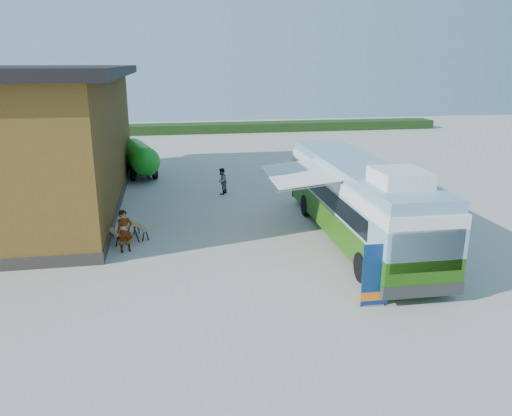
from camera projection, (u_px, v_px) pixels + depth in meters
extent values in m
plane|color=#BCB7AD|center=(264.00, 254.00, 20.86)|extent=(100.00, 100.00, 0.00)
cube|color=brown|center=(43.00, 141.00, 27.52)|extent=(8.00, 20.00, 7.00)
cube|color=black|center=(34.00, 71.00, 26.47)|extent=(9.60, 21.20, 0.50)
cube|color=#332D28|center=(50.00, 198.00, 28.44)|extent=(8.10, 20.10, 0.50)
cube|color=#264419|center=(268.00, 127.00, 57.97)|extent=(40.00, 3.00, 1.00)
cube|color=#306811|center=(355.00, 218.00, 22.33)|extent=(3.08, 13.26, 1.21)
cube|color=#78A4BB|center=(357.00, 194.00, 22.02)|extent=(3.08, 13.26, 0.99)
cube|color=black|center=(323.00, 193.00, 22.34)|extent=(0.31, 10.99, 0.77)
cube|color=black|center=(381.00, 190.00, 22.74)|extent=(0.31, 10.99, 0.77)
cube|color=white|center=(357.00, 178.00, 21.81)|extent=(3.08, 13.26, 0.49)
cube|color=#78A4BB|center=(358.00, 168.00, 21.68)|extent=(2.90, 13.03, 0.44)
cube|color=white|center=(400.00, 177.00, 17.58)|extent=(1.81, 2.02, 0.55)
cube|color=black|center=(427.00, 251.00, 15.84)|extent=(2.47, 0.12, 1.43)
cube|color=#2D2D2D|center=(423.00, 290.00, 16.27)|extent=(2.80, 0.27, 0.44)
cube|color=#2D2D2D|center=(316.00, 192.00, 28.63)|extent=(2.80, 0.27, 0.44)
cylinder|color=black|center=(363.00, 267.00, 18.10)|extent=(0.36, 1.11, 1.10)
cylinder|color=black|center=(427.00, 263.00, 18.47)|extent=(0.36, 1.11, 1.10)
cylinder|color=black|center=(306.00, 205.00, 25.92)|extent=(0.36, 1.11, 1.10)
cylinder|color=black|center=(352.00, 203.00, 26.29)|extent=(0.36, 1.11, 1.10)
cube|color=white|center=(301.00, 176.00, 21.73)|extent=(2.97, 4.65, 0.35)
cube|color=#A5A8AD|center=(333.00, 171.00, 21.88)|extent=(0.27, 4.88, 0.15)
cylinder|color=#A5A8AD|center=(313.00, 189.00, 19.87)|extent=(2.95, 0.12, 0.36)
cylinder|color=#A5A8AD|center=(291.00, 169.00, 23.65)|extent=(2.95, 0.12, 0.36)
cube|color=navy|center=(376.00, 275.00, 16.10)|extent=(0.92, 0.05, 2.16)
cube|color=orange|center=(374.00, 296.00, 16.30)|extent=(0.94, 0.06, 0.30)
cube|color=#A5A8AD|center=(374.00, 305.00, 16.39)|extent=(0.65, 0.20, 0.06)
cylinder|color=#A5A8AD|center=(375.00, 275.00, 16.12)|extent=(0.02, 0.02, 2.16)
cube|color=#AE7F52|center=(127.00, 223.00, 22.25)|extent=(1.03, 1.43, 0.04)
cube|color=#AE7F52|center=(114.00, 232.00, 22.02)|extent=(0.78, 1.32, 0.04)
cube|color=#AE7F52|center=(140.00, 227.00, 22.67)|extent=(0.78, 1.32, 0.04)
cube|color=black|center=(128.00, 236.00, 21.82)|extent=(0.07, 0.07, 0.81)
cube|color=black|center=(136.00, 234.00, 22.04)|extent=(0.07, 0.07, 0.81)
cube|color=black|center=(119.00, 229.00, 22.70)|extent=(0.07, 0.07, 0.81)
cube|color=black|center=(128.00, 227.00, 22.91)|extent=(0.07, 0.07, 0.81)
imported|color=#999999|center=(125.00, 231.00, 20.85)|extent=(0.77, 0.64, 1.82)
imported|color=#999999|center=(222.00, 181.00, 30.09)|extent=(0.92, 0.98, 1.60)
cylinder|color=#1B991D|center=(139.00, 156.00, 34.61)|extent=(2.87, 4.58, 1.91)
sphere|color=#1B991D|center=(146.00, 161.00, 32.75)|extent=(1.91, 1.91, 1.91)
sphere|color=#1B991D|center=(133.00, 151.00, 36.47)|extent=(1.91, 1.91, 1.91)
cube|color=black|center=(140.00, 168.00, 34.85)|extent=(2.30, 4.64, 0.21)
cube|color=black|center=(148.00, 177.00, 32.44)|extent=(0.43, 1.27, 0.11)
cylinder|color=black|center=(133.00, 175.00, 33.49)|extent=(0.46, 0.89, 0.85)
cylinder|color=black|center=(155.00, 173.00, 34.07)|extent=(0.46, 0.89, 0.85)
cylinder|color=black|center=(126.00, 168.00, 35.72)|extent=(0.46, 0.89, 0.85)
cylinder|color=black|center=(147.00, 166.00, 36.30)|extent=(0.46, 0.89, 0.85)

